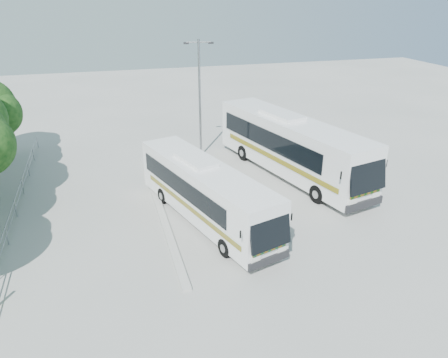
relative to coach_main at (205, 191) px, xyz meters
name	(u,v)px	position (x,y,z in m)	size (l,w,h in m)	color
ground	(206,218)	(0.07, 0.22, -1.70)	(100.00, 100.00, 0.00)	#A9A9A4
kerb_divider	(159,206)	(-2.23, 2.22, -1.63)	(0.40, 16.00, 0.15)	#B2B2AD
railing	(17,197)	(-9.93, 4.22, -0.96)	(0.06, 22.00, 1.00)	gray
coach_main	(205,191)	(0.00, 0.00, 0.00)	(5.35, 11.37, 3.11)	white
coach_adjacent	(291,145)	(6.98, 4.69, 0.36)	(5.85, 13.85, 3.77)	white
lamppost	(200,94)	(2.07, 9.88, 2.95)	(2.05, 0.56, 8.43)	gray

